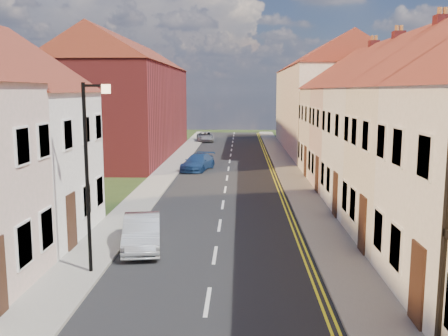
{
  "coord_description": "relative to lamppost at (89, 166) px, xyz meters",
  "views": [
    {
      "loc": [
        0.9,
        4.79,
        5.87
      ],
      "look_at": [
        0.14,
        27.67,
        2.31
      ],
      "focal_mm": 40.0,
      "sensor_mm": 36.0,
      "label": 1
    }
  ],
  "objects": [
    {
      "name": "cottage_r_pink",
      "position": [
        13.11,
        8.9,
        0.94
      ],
      "size": [
        8.3,
        6.0,
        9.0
      ],
      "color": "white",
      "rests_on": "ground"
    },
    {
      "name": "cottage_r_cream_far",
      "position": [
        13.11,
        19.7,
        0.94
      ],
      "size": [
        8.3,
        6.0,
        9.0
      ],
      "color": "white",
      "rests_on": "ground"
    },
    {
      "name": "pavement_left",
      "position": [
        -0.59,
        10.0,
        -3.48
      ],
      "size": [
        1.8,
        90.0,
        0.12
      ],
      "primitive_type": "cube",
      "color": "#A4A295",
      "rests_on": "ground"
    },
    {
      "name": "block_right_far",
      "position": [
        13.11,
        35.0,
        1.76
      ],
      "size": [
        8.3,
        24.2,
        10.5
      ],
      "color": "white",
      "rests_on": "ground"
    },
    {
      "name": "block_left_far",
      "position": [
        -5.49,
        30.0,
        1.76
      ],
      "size": [
        8.3,
        24.2,
        10.5
      ],
      "color": "maroon",
      "rests_on": "ground"
    },
    {
      "name": "car_far",
      "position": [
        1.56,
        21.3,
        -2.94
      ],
      "size": [
        2.63,
        4.43,
        1.2
      ],
      "primitive_type": "imported",
      "rotation": [
        0.0,
        0.0,
        -0.24
      ],
      "color": "navy",
      "rests_on": "ground"
    },
    {
      "name": "cottage_r_white_far",
      "position": [
        13.11,
        14.3,
        0.94
      ],
      "size": [
        8.3,
        5.2,
        9.0
      ],
      "color": "#BFA997",
      "rests_on": "ground"
    },
    {
      "name": "lamppost",
      "position": [
        0.0,
        0.0,
        0.0
      ],
      "size": [
        0.88,
        0.15,
        6.0
      ],
      "color": "black",
      "rests_on": "pavement_left"
    },
    {
      "name": "road",
      "position": [
        3.81,
        10.0,
        -3.53
      ],
      "size": [
        7.0,
        90.0,
        0.02
      ],
      "primitive_type": "cube",
      "color": "black",
      "rests_on": "ground"
    },
    {
      "name": "car_distant",
      "position": [
        0.61,
        42.33,
        -2.98
      ],
      "size": [
        2.36,
        4.24,
        1.12
      ],
      "primitive_type": "imported",
      "rotation": [
        0.0,
        0.0,
        0.13
      ],
      "color": "#97999E",
      "rests_on": "ground"
    },
    {
      "name": "car_mid",
      "position": [
        1.04,
        2.72,
        -2.91
      ],
      "size": [
        1.93,
        3.98,
        1.26
      ],
      "primitive_type": "imported",
      "rotation": [
        0.0,
        0.0,
        0.16
      ],
      "color": "#B2B6BB",
      "rests_on": "ground"
    },
    {
      "name": "pavement_right",
      "position": [
        8.21,
        10.0,
        -3.48
      ],
      "size": [
        1.8,
        90.0,
        0.12
      ],
      "primitive_type": "cube",
      "color": "#A4A295",
      "rests_on": "ground"
    }
  ]
}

